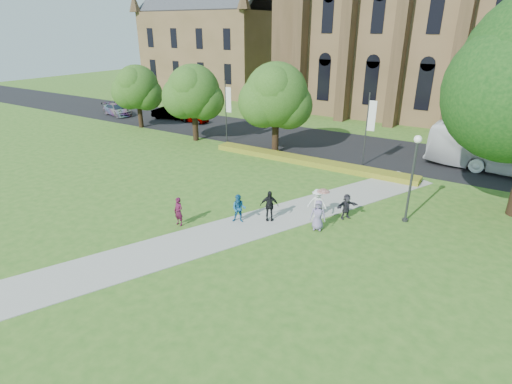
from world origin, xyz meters
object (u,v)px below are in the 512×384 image
Objects in this scene: car_0 at (194,117)px; car_1 at (169,113)px; car_2 at (117,110)px; pedestrian_0 at (179,211)px; streetlamp at (413,169)px.

car_0 is 4.03m from car_1.
car_0 is 11.50m from car_2.
pedestrian_0 reaches higher than car_2.
streetlamp is 1.04× the size of car_2.
car_1 is 0.87× the size of car_2.
car_2 is at bearing 163.56° from streetlamp.
car_1 is (-4.03, -0.03, 0.09)m from car_0.
streetlamp is 3.10× the size of pedestrian_0.
streetlamp is at bearing -114.69° from car_0.
streetlamp is 31.17m from car_0.
streetlamp is 1.42× the size of car_0.
streetlamp is at bearing -128.06° from car_1.
car_1 is (-31.93, 13.62, -2.55)m from streetlamp.
car_0 is at bearing -104.47° from car_1.
car_2 is (-39.20, 11.57, -2.55)m from streetlamp.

